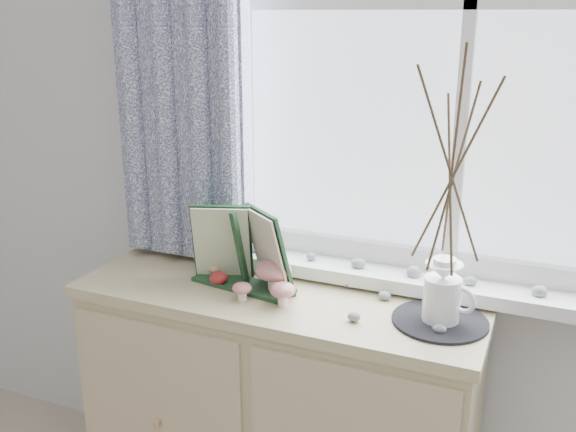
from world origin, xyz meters
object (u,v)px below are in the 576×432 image
object	(u,v)px
sideboard	(279,416)
botanical_book	(238,250)
toadstool_cluster	(272,278)
twig_pitcher	(452,167)

from	to	relation	value
sideboard	botanical_book	world-z (taller)	botanical_book
toadstool_cluster	botanical_book	bearing A→B (deg)	-178.76
botanical_book	twig_pitcher	size ratio (longest dim) A/B	0.50
sideboard	botanical_book	size ratio (longest dim) A/B	3.28
botanical_book	toadstool_cluster	xyz separation A→B (m)	(0.11, 0.00, -0.07)
twig_pitcher	botanical_book	bearing A→B (deg)	-158.87
sideboard	botanical_book	xyz separation A→B (m)	(-0.11, -0.04, 0.55)
toadstool_cluster	sideboard	bearing A→B (deg)	86.12
sideboard	twig_pitcher	distance (m)	0.96
botanical_book	twig_pitcher	distance (m)	0.65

